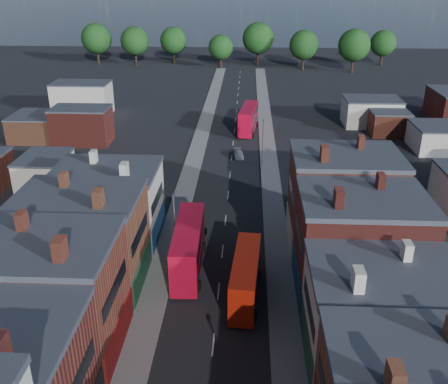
# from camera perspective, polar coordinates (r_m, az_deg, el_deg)

# --- Properties ---
(pavement_west) EXTENTS (3.00, 200.00, 0.12)m
(pavement_west) POSITION_cam_1_polar(r_m,az_deg,el_deg) (75.63, -4.40, 0.40)
(pavement_west) COLOR gray
(pavement_west) RESTS_ON ground
(pavement_east) EXTENTS (3.00, 200.00, 0.12)m
(pavement_east) POSITION_cam_1_polar(r_m,az_deg,el_deg) (75.17, 5.48, 0.21)
(pavement_east) COLOR gray
(pavement_east) RESTS_ON ground
(lamp_post_2) EXTENTS (0.25, 0.70, 8.12)m
(lamp_post_2) POSITION_cam_1_polar(r_m,az_deg,el_deg) (55.59, -5.66, -3.53)
(lamp_post_2) COLOR slate
(lamp_post_2) RESTS_ON ground
(lamp_post_3) EXTENTS (0.25, 0.70, 8.12)m
(lamp_post_3) POSITION_cam_1_polar(r_m,az_deg,el_deg) (82.80, 4.43, 5.98)
(lamp_post_3) COLOR slate
(lamp_post_3) RESTS_ON ground
(bus_0) EXTENTS (3.29, 12.26, 5.27)m
(bus_0) POSITION_cam_1_polar(r_m,az_deg,el_deg) (54.61, -4.09, -6.24)
(bus_0) COLOR #B20A25
(bus_0) RESTS_ON ground
(bus_1) EXTENTS (3.23, 10.69, 4.55)m
(bus_1) POSITION_cam_1_polar(r_m,az_deg,el_deg) (50.29, 2.47, -9.65)
(bus_1) COLOR #A41809
(bus_1) RESTS_ON ground
(bus_2) EXTENTS (4.06, 12.08, 5.12)m
(bus_2) POSITION_cam_1_polar(r_m,az_deg,el_deg) (102.08, 2.81, 8.39)
(bus_2) COLOR #B70824
(bus_2) RESTS_ON ground
(car_2) EXTENTS (2.01, 3.92, 1.06)m
(car_2) POSITION_cam_1_polar(r_m,az_deg,el_deg) (61.56, -3.00, -4.93)
(car_2) COLOR black
(car_2) RESTS_ON ground
(car_3) EXTENTS (2.10, 4.11, 1.14)m
(car_3) POSITION_cam_1_polar(r_m,az_deg,el_deg) (88.22, 1.68, 4.36)
(car_3) COLOR silver
(car_3) RESTS_ON ground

